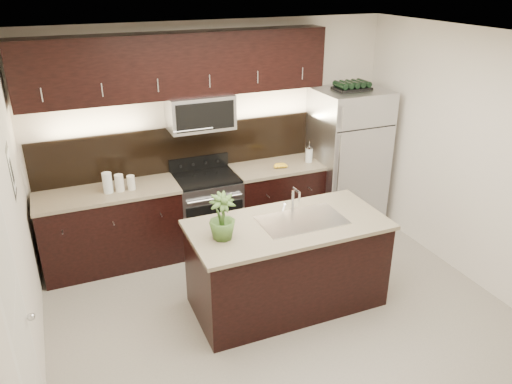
{
  "coord_description": "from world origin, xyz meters",
  "views": [
    {
      "loc": [
        -1.84,
        -3.69,
        3.21
      ],
      "look_at": [
        -0.07,
        0.55,
        1.16
      ],
      "focal_mm": 35.0,
      "sensor_mm": 36.0,
      "label": 1
    }
  ],
  "objects": [
    {
      "name": "french_press",
      "position": [
        1.13,
        1.64,
        1.04
      ],
      "size": [
        0.09,
        0.09,
        0.27
      ],
      "rotation": [
        0.0,
        0.0,
        0.32
      ],
      "color": "silver",
      "rests_on": "counter_run"
    },
    {
      "name": "island",
      "position": [
        0.13,
        0.2,
        0.47
      ],
      "size": [
        1.96,
        0.96,
        0.94
      ],
      "color": "black",
      "rests_on": "ground"
    },
    {
      "name": "canisters",
      "position": [
        -1.3,
        1.63,
        1.04
      ],
      "size": [
        0.35,
        0.11,
        0.23
      ],
      "rotation": [
        0.0,
        0.0,
        -0.06
      ],
      "color": "silver",
      "rests_on": "counter_run"
    },
    {
      "name": "upper_fixtures",
      "position": [
        -0.43,
        1.84,
        2.14
      ],
      "size": [
        3.49,
        0.4,
        1.66
      ],
      "color": "black",
      "rests_on": "counter_run"
    },
    {
      "name": "plant",
      "position": [
        -0.56,
        0.17,
        1.16
      ],
      "size": [
        0.25,
        0.25,
        0.44
      ],
      "primitive_type": "imported",
      "rotation": [
        0.0,
        0.0,
        0.02
      ],
      "color": "#395923",
      "rests_on": "island"
    },
    {
      "name": "bananas",
      "position": [
        0.65,
        1.61,
        0.97
      ],
      "size": [
        0.21,
        0.17,
        0.06
      ],
      "primitive_type": "ellipsoid",
      "rotation": [
        0.0,
        0.0,
        -0.2
      ],
      "color": "yellow",
      "rests_on": "counter_run"
    },
    {
      "name": "sink_faucet",
      "position": [
        0.28,
        0.21,
        0.96
      ],
      "size": [
        0.84,
        0.5,
        0.28
      ],
      "color": "silver",
      "rests_on": "island"
    },
    {
      "name": "counter_run",
      "position": [
        -0.46,
        1.69,
        0.47
      ],
      "size": [
        3.51,
        0.65,
        0.94
      ],
      "color": "black",
      "rests_on": "ground"
    },
    {
      "name": "room_walls",
      "position": [
        -0.11,
        -0.04,
        1.7
      ],
      "size": [
        4.52,
        4.02,
        2.71
      ],
      "color": "silver",
      "rests_on": "ground"
    },
    {
      "name": "ground",
      "position": [
        0.0,
        0.0,
        0.0
      ],
      "size": [
        4.5,
        4.5,
        0.0
      ],
      "primitive_type": "plane",
      "color": "gray",
      "rests_on": "ground"
    },
    {
      "name": "wine_rack",
      "position": [
        1.69,
        1.63,
        1.88
      ],
      "size": [
        0.45,
        0.28,
        0.11
      ],
      "color": "black",
      "rests_on": "refrigerator"
    },
    {
      "name": "refrigerator",
      "position": [
        1.69,
        1.63,
        0.92
      ],
      "size": [
        0.88,
        0.8,
        1.83
      ],
      "primitive_type": "cube",
      "color": "#B2B2B7",
      "rests_on": "ground"
    }
  ]
}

